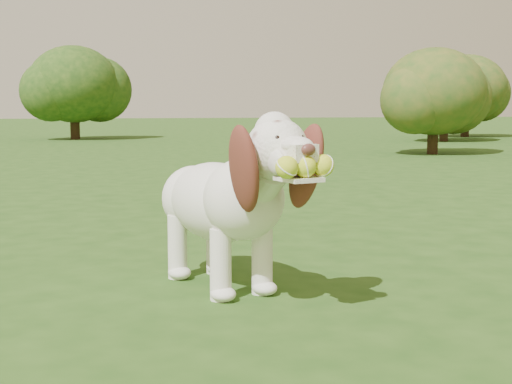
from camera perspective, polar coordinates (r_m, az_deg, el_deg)
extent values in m
plane|color=#214513|center=(2.70, -7.85, -8.58)|extent=(80.00, 80.00, 0.00)
ellipsoid|color=white|center=(2.83, -3.17, -0.78)|extent=(0.46, 0.65, 0.31)
ellipsoid|color=white|center=(2.63, -0.97, -0.57)|extent=(0.38, 0.38, 0.30)
ellipsoid|color=white|center=(3.02, -4.94, -0.49)|extent=(0.34, 0.34, 0.28)
cylinder|color=white|center=(2.52, 0.31, 0.94)|extent=(0.22, 0.28, 0.24)
sphere|color=white|center=(2.42, 1.70, 3.43)|extent=(0.27, 0.27, 0.21)
sphere|color=white|center=(2.43, 1.48, 4.82)|extent=(0.17, 0.17, 0.14)
cube|color=white|center=(2.31, 3.28, 3.16)|extent=(0.12, 0.14, 0.06)
ellipsoid|color=#592D28|center=(2.26, 4.21, 3.40)|extent=(0.06, 0.05, 0.04)
cube|color=white|center=(2.31, 3.44, 1.04)|extent=(0.15, 0.16, 0.01)
ellipsoid|color=brown|center=(2.36, -0.99, 1.84)|extent=(0.15, 0.23, 0.33)
ellipsoid|color=brown|center=(2.49, 4.03, 2.09)|extent=(0.17, 0.20, 0.33)
cylinder|color=white|center=(3.12, -5.92, 0.41)|extent=(0.09, 0.16, 0.12)
cylinder|color=white|center=(2.65, -2.85, -5.82)|extent=(0.10, 0.10, 0.27)
cylinder|color=white|center=(2.73, 0.49, -5.41)|extent=(0.10, 0.10, 0.27)
cylinder|color=white|center=(3.00, -6.30, -4.36)|extent=(0.10, 0.10, 0.27)
cylinder|color=white|center=(3.07, -3.25, -4.06)|extent=(0.10, 0.10, 0.27)
sphere|color=#EFF42F|center=(2.24, 2.47, 1.99)|extent=(0.09, 0.09, 0.07)
sphere|color=#EFF42F|center=(2.28, 3.95, 2.06)|extent=(0.09, 0.09, 0.07)
sphere|color=#EFF42F|center=(2.32, 5.38, 2.13)|extent=(0.09, 0.09, 0.07)
cylinder|color=#382314|center=(10.99, 13.96, 4.28)|extent=(0.16, 0.16, 0.51)
ellipsoid|color=#1A3E13|center=(10.98, 14.06, 7.81)|extent=(1.52, 1.52, 1.29)
cylinder|color=#382314|center=(14.99, 14.80, 4.98)|extent=(0.17, 0.17, 0.55)
ellipsoid|color=#1A3E13|center=(14.99, 14.89, 7.78)|extent=(1.65, 1.65, 1.40)
cylinder|color=#382314|center=(17.32, 16.38, 5.26)|extent=(0.19, 0.19, 0.61)
ellipsoid|color=#1A3E13|center=(17.32, 16.47, 7.95)|extent=(1.83, 1.83, 1.56)
cylinder|color=#382314|center=(15.87, -14.28, 5.26)|extent=(0.20, 0.20, 0.64)
ellipsoid|color=#1A3E13|center=(15.87, -14.38, 8.36)|extent=(1.93, 1.93, 1.64)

